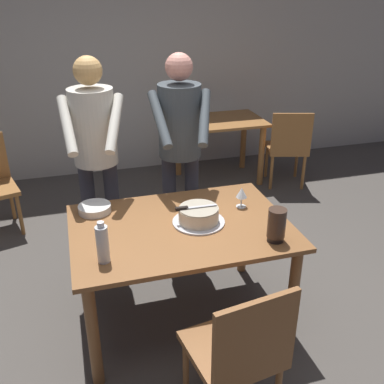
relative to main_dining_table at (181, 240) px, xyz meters
name	(u,v)px	position (x,y,z in m)	size (l,w,h in m)	color
ground_plane	(182,316)	(0.00, 0.00, -0.64)	(14.00, 14.00, 0.00)	#4C4742
back_wall	(116,60)	(0.00, 2.94, 0.71)	(10.00, 0.12, 2.70)	#BCB7AD
main_dining_table	(181,240)	(0.00, 0.00, 0.00)	(1.39, 0.98, 0.75)	brown
cake_on_platter	(198,215)	(0.12, 0.00, 0.16)	(0.34, 0.34, 0.11)	silver
cake_knife	(188,208)	(0.05, 0.01, 0.23)	(0.27, 0.03, 0.02)	silver
plate_stack	(95,208)	(-0.51, 0.34, 0.14)	(0.22, 0.22, 0.05)	white
wine_glass_near	(242,193)	(0.47, 0.13, 0.21)	(0.08, 0.08, 0.14)	silver
water_bottle	(103,244)	(-0.51, -0.27, 0.23)	(0.07, 0.07, 0.25)	silver
hurricane_lamp	(277,225)	(0.50, -0.34, 0.22)	(0.11, 0.11, 0.21)	black
person_cutting_cake	(180,141)	(0.18, 0.70, 0.44)	(0.46, 0.57, 1.72)	#2D2D38
person_standing_beside	(95,147)	(-0.45, 0.73, 0.44)	(0.46, 0.57, 1.72)	#2D2D38
chair_near_side	(240,350)	(0.08, -0.87, -0.15)	(0.50, 0.50, 0.90)	brown
background_table	(219,133)	(1.05, 2.24, -0.06)	(1.00, 0.70, 0.74)	#9E6633
background_chair_0	(288,146)	(1.74, 1.85, -0.15)	(0.54, 0.54, 0.90)	#9E6633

